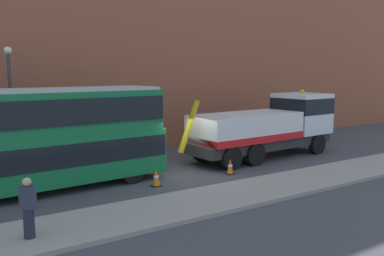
# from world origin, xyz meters

# --- Properties ---
(ground_plane) EXTENTS (120.00, 120.00, 0.00)m
(ground_plane) POSITION_xyz_m (0.00, 0.00, 0.00)
(ground_plane) COLOR #424247
(near_kerb) EXTENTS (60.00, 2.80, 0.15)m
(near_kerb) POSITION_xyz_m (0.00, -4.20, 0.07)
(near_kerb) COLOR gray
(near_kerb) RESTS_ON ground_plane
(building_facade) EXTENTS (60.00, 1.50, 16.00)m
(building_facade) POSITION_xyz_m (0.00, 6.73, 8.07)
(building_facade) COLOR #935138
(building_facade) RESTS_ON ground_plane
(recovery_tow_truck) EXTENTS (10.21, 3.16, 3.67)m
(recovery_tow_truck) POSITION_xyz_m (6.06, 0.56, 1.76)
(recovery_tow_truck) COLOR #2D2D2D
(recovery_tow_truck) RESTS_ON ground_plane
(double_decker_bus) EXTENTS (11.15, 3.19, 4.06)m
(double_decker_bus) POSITION_xyz_m (-6.58, 0.53, 2.23)
(double_decker_bus) COLOR #146B38
(double_decker_bus) RESTS_ON ground_plane
(pedestrian_onlooker) EXTENTS (0.44, 0.48, 1.71)m
(pedestrian_onlooker) POSITION_xyz_m (-7.65, -4.42, 0.99)
(pedestrian_onlooker) COLOR #232333
(pedestrian_onlooker) RESTS_ON near_kerb
(traffic_cone_near_bus) EXTENTS (0.36, 0.36, 0.72)m
(traffic_cone_near_bus) POSITION_xyz_m (-2.01, -1.29, 0.34)
(traffic_cone_near_bus) COLOR orange
(traffic_cone_near_bus) RESTS_ON ground_plane
(traffic_cone_midway) EXTENTS (0.36, 0.36, 0.72)m
(traffic_cone_midway) POSITION_xyz_m (1.81, -1.37, 0.34)
(traffic_cone_midway) COLOR orange
(traffic_cone_midway) RESTS_ON ground_plane
(street_lamp) EXTENTS (0.36, 0.36, 5.83)m
(street_lamp) POSITION_xyz_m (-6.45, 4.54, 3.47)
(street_lamp) COLOR #38383D
(street_lamp) RESTS_ON ground_plane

